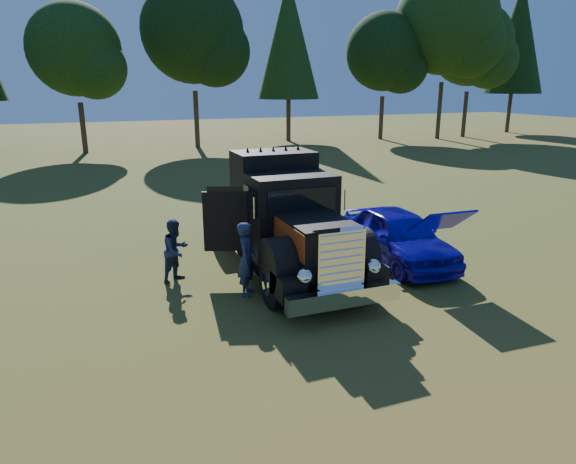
% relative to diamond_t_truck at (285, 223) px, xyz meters
% --- Properties ---
extents(ground, '(120.00, 120.00, 0.00)m').
position_rel_diamond_t_truck_xyz_m(ground, '(-0.67, -2.66, -1.28)').
color(ground, '#305117').
rests_on(ground, ground).
extents(treeline, '(72.10, 24.04, 13.84)m').
position_rel_diamond_t_truck_xyz_m(treeline, '(0.37, 24.93, 6.66)').
color(treeline, '#2D2116').
rests_on(treeline, ground).
extents(diamond_t_truck, '(3.33, 7.16, 3.00)m').
position_rel_diamond_t_truck_xyz_m(diamond_t_truck, '(0.00, 0.00, 0.00)').
color(diamond_t_truck, black).
rests_on(diamond_t_truck, ground).
extents(hotrod_coupe, '(1.86, 4.34, 1.89)m').
position_rel_diamond_t_truck_xyz_m(hotrod_coupe, '(3.12, -0.46, -0.55)').
color(hotrod_coupe, '#0732AB').
rests_on(hotrod_coupe, ground).
extents(spectator_near, '(0.65, 0.75, 1.73)m').
position_rel_diamond_t_truck_xyz_m(spectator_near, '(-1.39, -1.21, -0.41)').
color(spectator_near, '#212D4E').
rests_on(spectator_near, ground).
extents(spectator_far, '(0.96, 0.93, 1.56)m').
position_rel_diamond_t_truck_xyz_m(spectator_far, '(-2.76, 0.28, -0.50)').
color(spectator_far, '#212E4F').
rests_on(spectator_far, ground).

